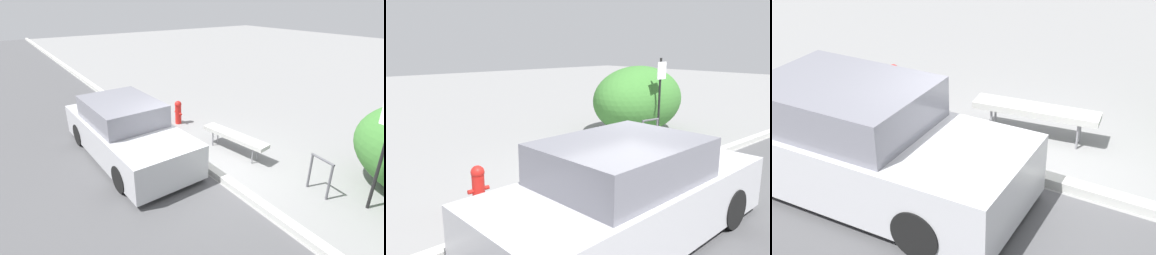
% 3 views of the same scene
% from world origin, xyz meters
% --- Properties ---
extents(ground_plane, '(60.00, 60.00, 0.00)m').
position_xyz_m(ground_plane, '(0.00, 0.00, 0.00)').
color(ground_plane, gray).
extents(curb, '(60.00, 0.20, 0.13)m').
position_xyz_m(curb, '(0.00, 0.00, 0.07)').
color(curb, '#B7B7B2').
rests_on(curb, ground_plane).
extents(bench, '(1.95, 0.64, 0.53)m').
position_xyz_m(bench, '(-0.31, 1.08, 0.47)').
color(bench, gray).
rests_on(bench, ground_plane).
extents(bike_rack, '(0.55, 0.12, 0.83)m').
position_xyz_m(bike_rack, '(2.02, 1.33, 0.50)').
color(bike_rack, '#515156').
rests_on(bike_rack, ground_plane).
extents(sign_post, '(0.36, 0.08, 2.30)m').
position_xyz_m(sign_post, '(2.89, 1.71, 1.38)').
color(sign_post, black).
rests_on(sign_post, ground_plane).
extents(fire_hydrant, '(0.36, 0.22, 0.77)m').
position_xyz_m(fire_hydrant, '(-2.87, 0.95, 0.41)').
color(fire_hydrant, red).
rests_on(fire_hydrant, ground_plane).
extents(shrub_hedge, '(3.18, 2.20, 2.03)m').
position_xyz_m(shrub_hedge, '(3.44, 2.90, 1.01)').
color(shrub_hedge, '#3D7A33').
rests_on(shrub_hedge, ground_plane).
extents(parked_car_near, '(4.48, 1.90, 1.45)m').
position_xyz_m(parked_car_near, '(-1.80, -1.27, 0.66)').
color(parked_car_near, black).
rests_on(parked_car_near, ground_plane).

